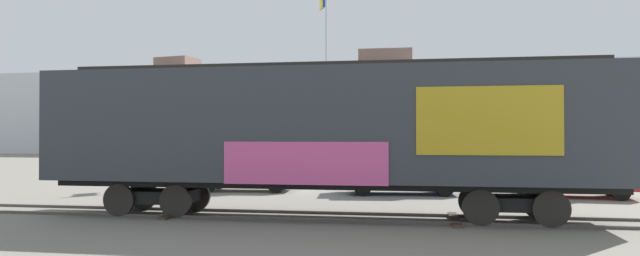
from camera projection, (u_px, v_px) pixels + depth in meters
name	position (u px, v px, depth m)	size (l,w,h in m)	color
ground_plane	(295.00, 217.00, 15.92)	(260.00, 260.00, 0.00)	slate
track	(269.00, 215.00, 16.01)	(60.01, 4.22, 0.08)	#4C4742
freight_car	(326.00, 128.00, 15.77)	(15.79, 3.39, 4.34)	#33383D
flagpole	(326.00, 64.00, 29.69)	(0.68, 1.14, 10.05)	silver
hillside	(412.00, 115.00, 79.94)	(151.14, 37.57, 13.70)	silver
parked_car_white	(245.00, 171.00, 23.40)	(4.26, 2.22, 1.63)	silver
parked_car_blue	(401.00, 172.00, 22.13)	(4.74, 2.51, 1.69)	navy
parked_car_red	(566.00, 173.00, 21.07)	(4.72, 2.14, 1.78)	#B21E1E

